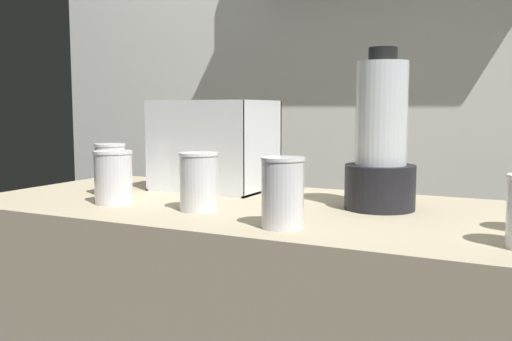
{
  "coord_description": "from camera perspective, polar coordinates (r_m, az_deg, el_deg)",
  "views": [
    {
      "loc": [
        0.59,
        -1.18,
        1.12
      ],
      "look_at": [
        0.0,
        0.0,
        0.98
      ],
      "focal_mm": 39.75,
      "sensor_mm": 36.0,
      "label": 1
    }
  ],
  "objects": [
    {
      "name": "back_wall_unit",
      "position": [
        2.04,
        9.91,
        10.18
      ],
      "size": [
        2.6,
        0.24,
        2.5
      ],
      "color": "silver",
      "rests_on": "ground_plane"
    },
    {
      "name": "juice_cup_pomegranate_middle",
      "position": [
        1.26,
        -5.76,
        -1.49
      ],
      "size": [
        0.09,
        0.09,
        0.13
      ],
      "color": "white",
      "rests_on": "counter"
    },
    {
      "name": "juice_cup_mango_right",
      "position": [
        1.07,
        2.7,
        -2.53
      ],
      "size": [
        0.08,
        0.08,
        0.13
      ],
      "color": "white",
      "rests_on": "counter"
    },
    {
      "name": "carrot_display_bin",
      "position": [
        1.59,
        -4.46,
        0.85
      ],
      "size": [
        0.3,
        0.23,
        0.25
      ],
      "color": "white",
      "rests_on": "counter"
    },
    {
      "name": "juice_cup_carrot_left",
      "position": [
        1.38,
        -14.15,
        -0.86
      ],
      "size": [
        0.09,
        0.09,
        0.13
      ],
      "color": "white",
      "rests_on": "counter"
    },
    {
      "name": "blender_pitcher",
      "position": [
        1.29,
        12.44,
        2.41
      ],
      "size": [
        0.16,
        0.16,
        0.36
      ],
      "color": "black",
      "rests_on": "counter"
    },
    {
      "name": "juice_cup_orange_far_left",
      "position": [
        1.52,
        -14.42,
        -0.17
      ],
      "size": [
        0.08,
        0.08,
        0.13
      ],
      "color": "white",
      "rests_on": "counter"
    }
  ]
}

